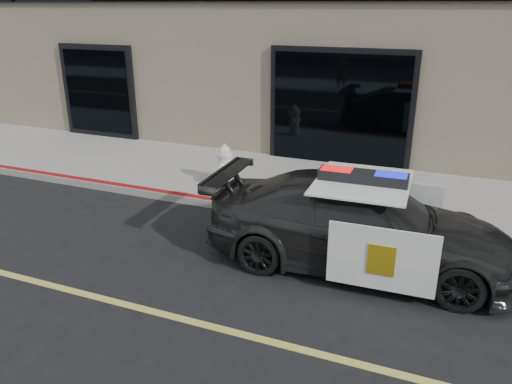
% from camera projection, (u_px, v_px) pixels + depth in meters
% --- Properties ---
extents(ground, '(120.00, 120.00, 0.00)m').
position_uv_depth(ground, '(280.00, 344.00, 5.94)').
color(ground, black).
rests_on(ground, ground).
extents(sidewalk_n, '(60.00, 3.50, 0.15)m').
position_uv_depth(sidewalk_n, '(364.00, 193.00, 10.46)').
color(sidewalk_n, gray).
rests_on(sidewalk_n, ground).
extents(police_car, '(2.30, 4.77, 1.52)m').
position_uv_depth(police_car, '(359.00, 224.00, 7.54)').
color(police_car, black).
rests_on(police_car, ground).
extents(fire_hydrant, '(0.40, 0.55, 0.88)m').
position_uv_depth(fire_hydrant, '(225.00, 166.00, 10.62)').
color(fire_hydrant, white).
rests_on(fire_hydrant, sidewalk_n).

